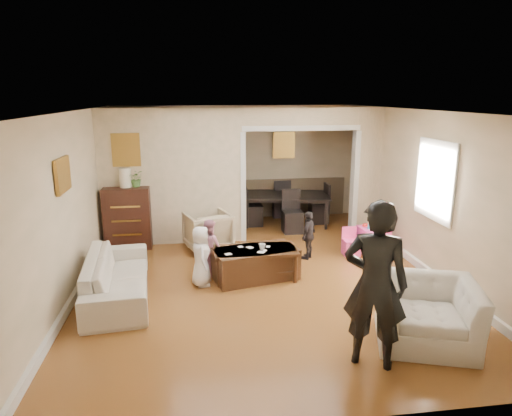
{
  "coord_description": "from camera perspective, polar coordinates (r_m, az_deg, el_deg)",
  "views": [
    {
      "loc": [
        -0.97,
        -6.8,
        2.84
      ],
      "look_at": [
        0.0,
        0.2,
        1.05
      ],
      "focal_mm": 31.58,
      "sensor_mm": 36.0,
      "label": 1
    }
  ],
  "objects": [
    {
      "name": "floor",
      "position": [
        7.44,
        0.21,
        -8.24
      ],
      "size": [
        7.0,
        7.0,
        0.0
      ],
      "primitive_type": "plane",
      "color": "#955326",
      "rests_on": "ground"
    },
    {
      "name": "partition_left",
      "position": [
        8.75,
        -10.44,
        3.84
      ],
      "size": [
        2.75,
        0.18,
        2.6
      ],
      "primitive_type": "cube",
      "color": "beige",
      "rests_on": "ground"
    },
    {
      "name": "partition_right",
      "position": [
        9.4,
        13.78,
        4.37
      ],
      "size": [
        0.55,
        0.18,
        2.6
      ],
      "primitive_type": "cube",
      "color": "beige",
      "rests_on": "ground"
    },
    {
      "name": "partition_header",
      "position": [
        8.86,
        5.74,
        11.46
      ],
      "size": [
        2.22,
        0.18,
        0.35
      ],
      "primitive_type": "cube",
      "color": "beige",
      "rests_on": "partition_right"
    },
    {
      "name": "window_pane",
      "position": [
        7.51,
        21.82,
        3.29
      ],
      "size": [
        0.03,
        0.95,
        1.1
      ],
      "primitive_type": "cube",
      "color": "white",
      "rests_on": "ground"
    },
    {
      "name": "framed_art_partition",
      "position": [
        8.65,
        -16.14,
        7.08
      ],
      "size": [
        0.45,
        0.03,
        0.55
      ],
      "primitive_type": "cube",
      "color": "brown",
      "rests_on": "partition_left"
    },
    {
      "name": "framed_art_sofa_wall",
      "position": [
        6.52,
        -23.29,
        3.87
      ],
      "size": [
        0.03,
        0.55,
        0.4
      ],
      "primitive_type": "cube",
      "color": "brown"
    },
    {
      "name": "framed_art_alcove",
      "position": [
        10.51,
        3.54,
        7.96
      ],
      "size": [
        0.45,
        0.03,
        0.55
      ],
      "primitive_type": "cube",
      "color": "brown"
    },
    {
      "name": "sofa",
      "position": [
        6.81,
        -17.17,
        -8.27
      ],
      "size": [
        1.03,
        2.2,
        0.62
      ],
      "primitive_type": "imported",
      "rotation": [
        0.0,
        0.0,
        1.67
      ],
      "color": "beige",
      "rests_on": "ground"
    },
    {
      "name": "armchair_back",
      "position": [
        8.45,
        -6.11,
        -2.93
      ],
      "size": [
        0.98,
        0.99,
        0.72
      ],
      "primitive_type": "imported",
      "rotation": [
        0.0,
        0.0,
        3.45
      ],
      "color": "#C8B58A",
      "rests_on": "ground"
    },
    {
      "name": "armchair_front",
      "position": [
        5.74,
        20.69,
        -12.29
      ],
      "size": [
        1.39,
        1.3,
        0.74
      ],
      "primitive_type": "imported",
      "rotation": [
        0.0,
        0.0,
        -0.32
      ],
      "color": "beige",
      "rests_on": "ground"
    },
    {
      "name": "dresser",
      "position": [
        8.83,
        -15.89,
        -1.15
      ],
      "size": [
        0.85,
        0.48,
        1.17
      ],
      "primitive_type": "cube",
      "color": "black",
      "rests_on": "ground"
    },
    {
      "name": "table_lamp",
      "position": [
        8.67,
        -16.23,
        3.73
      ],
      "size": [
        0.22,
        0.22,
        0.36
      ],
      "primitive_type": "cylinder",
      "color": "beige",
      "rests_on": "dresser"
    },
    {
      "name": "potted_plant",
      "position": [
        8.64,
        -14.9,
        3.64
      ],
      "size": [
        0.28,
        0.25,
        0.32
      ],
      "primitive_type": "imported",
      "color": "#467032",
      "rests_on": "dresser"
    },
    {
      "name": "coffee_table",
      "position": [
        7.16,
        -0.08,
        -7.05
      ],
      "size": [
        1.41,
        0.94,
        0.49
      ],
      "primitive_type": "cube",
      "rotation": [
        0.0,
        0.0,
        0.24
      ],
      "color": "#3B1F12",
      "rests_on": "ground"
    },
    {
      "name": "coffee_cup",
      "position": [
        7.03,
        0.78,
        -4.94
      ],
      "size": [
        0.13,
        0.13,
        0.1
      ],
      "primitive_type": "imported",
      "rotation": [
        0.0,
        0.0,
        0.24
      ],
      "color": "beige",
      "rests_on": "coffee_table"
    },
    {
      "name": "play_table",
      "position": [
        8.59,
        14.59,
        -3.94
      ],
      "size": [
        0.51,
        0.51,
        0.46
      ],
      "primitive_type": "cube",
      "rotation": [
        0.0,
        0.0,
        0.07
      ],
      "color": "#F741AA",
      "rests_on": "ground"
    },
    {
      "name": "cereal_box",
      "position": [
        8.62,
        15.24,
        -1.27
      ],
      "size": [
        0.2,
        0.08,
        0.3
      ],
      "primitive_type": "cube",
      "rotation": [
        0.0,
        0.0,
        0.07
      ],
      "color": "yellow",
      "rests_on": "play_table"
    },
    {
      "name": "cyan_cup",
      "position": [
        8.43,
        14.2,
        -2.32
      ],
      "size": [
        0.08,
        0.08,
        0.08
      ],
      "primitive_type": "cylinder",
      "color": "#28B4C9",
      "rests_on": "play_table"
    },
    {
      "name": "toy_block",
      "position": [
        8.58,
        13.66,
        -2.1
      ],
      "size": [
        0.1,
        0.09,
        0.05
      ],
      "primitive_type": "cube",
      "rotation": [
        0.0,
        0.0,
        0.42
      ],
      "color": "red",
      "rests_on": "play_table"
    },
    {
      "name": "play_bowl",
      "position": [
        8.43,
        15.32,
        -2.48
      ],
      "size": [
        0.25,
        0.25,
        0.06
      ],
      "primitive_type": "imported",
      "rotation": [
        0.0,
        0.0,
        0.07
      ],
      "color": "white",
      "rests_on": "play_table"
    },
    {
      "name": "dining_table",
      "position": [
        10.11,
        3.85,
        -0.18
      ],
      "size": [
        2.06,
        1.39,
        0.67
      ],
      "primitive_type": "imported",
      "rotation": [
        0.0,
        0.0,
        -0.19
      ],
      "color": "black",
      "rests_on": "ground"
    },
    {
      "name": "adult_person",
      "position": [
        4.91,
        14.86,
        -9.37
      ],
      "size": [
        0.79,
        0.69,
        1.83
      ],
      "primitive_type": "imported",
      "rotation": [
        0.0,
        0.0,
        2.68
      ],
      "color": "black",
      "rests_on": "ground"
    },
    {
      "name": "child_kneel_a",
      "position": [
        6.89,
        -6.97,
        -6.08
      ],
      "size": [
        0.32,
        0.47,
        0.93
      ],
      "primitive_type": "imported",
      "rotation": [
        0.0,
        0.0,
        1.64
      ],
      "color": "white",
      "rests_on": "ground"
    },
    {
      "name": "child_kneel_b",
      "position": [
        7.32,
        -5.87,
        -4.9
      ],
      "size": [
        0.53,
        0.56,
        0.91
      ],
      "primitive_type": "imported",
      "rotation": [
        0.0,
        0.0,
        2.16
      ],
      "color": "#CB7F97",
      "rests_on": "ground"
    },
    {
      "name": "child_toddler",
      "position": [
        7.99,
        6.67,
        -3.43
      ],
      "size": [
        0.47,
        0.53,
        0.86
      ],
      "primitive_type": "imported",
      "rotation": [
        0.0,
        0.0,
        -2.2
      ],
      "color": "black",
      "rests_on": "ground"
    },
    {
      "name": "craft_papers",
      "position": [
        7.04,
        -0.67,
        -5.32
      ],
      "size": [
        0.76,
        0.41,
        0.0
      ],
      "color": "white",
      "rests_on": "coffee_table"
    }
  ]
}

